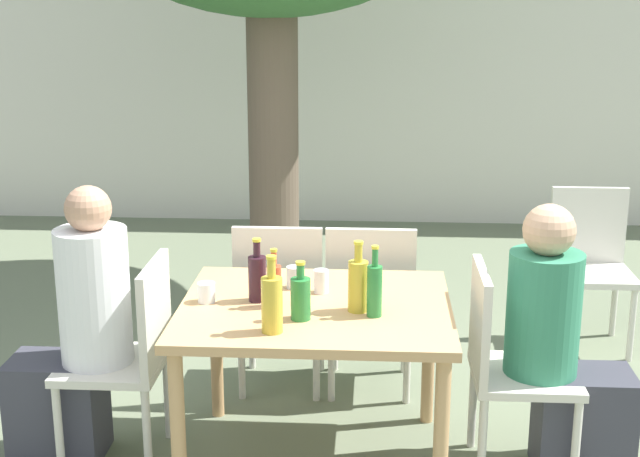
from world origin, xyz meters
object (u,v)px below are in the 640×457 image
(patio_chair_3, at_px, (370,298))
(patio_chair_1, at_px, (505,358))
(dining_table_front, at_px, (316,324))
(patio_chair_0, at_px, (131,349))
(green_bottle_1, at_px, (301,297))
(drinking_glass_2, at_px, (294,277))
(oil_cruet_3, at_px, (358,284))
(wine_bottle_4, at_px, (257,277))
(drinking_glass_0, at_px, (206,292))
(green_bottle_0, at_px, (375,289))
(person_seated_1, at_px, (563,358))
(patio_chair_2, at_px, (280,296))
(soda_bottle_2, at_px, (274,284))
(patio_chair_4, at_px, (590,258))
(oil_cruet_5, at_px, (272,303))
(person_seated_0, at_px, (77,341))
(drinking_glass_1, at_px, (321,281))

(patio_chair_3, bearing_deg, patio_chair_1, 128.60)
(dining_table_front, xyz_separation_m, patio_chair_0, (-0.80, 0.00, -0.14))
(green_bottle_1, xyz_separation_m, drinking_glass_2, (-0.06, 0.38, -0.04))
(oil_cruet_3, relative_size, wine_bottle_4, 1.09)
(patio_chair_1, height_order, green_bottle_1, green_bottle_1)
(drinking_glass_0, bearing_deg, green_bottle_0, -9.93)
(patio_chair_0, bearing_deg, person_seated_1, 90.00)
(dining_table_front, bearing_deg, patio_chair_3, 72.41)
(patio_chair_2, distance_m, wine_bottle_4, 0.77)
(green_bottle_0, relative_size, soda_bottle_2, 1.18)
(oil_cruet_3, xyz_separation_m, wine_bottle_4, (-0.43, 0.10, -0.01))
(patio_chair_1, xyz_separation_m, patio_chair_4, (0.70, 1.50, 0.00))
(dining_table_front, xyz_separation_m, oil_cruet_5, (-0.15, -0.32, 0.21))
(person_seated_1, xyz_separation_m, drinking_glass_2, (-1.15, 0.21, 0.26))
(patio_chair_3, height_order, green_bottle_0, green_bottle_0)
(patio_chair_2, distance_m, person_seated_0, 1.09)
(oil_cruet_3, distance_m, drinking_glass_2, 0.40)
(patio_chair_2, bearing_deg, patio_chair_3, -180.00)
(patio_chair_0, relative_size, drinking_glass_2, 9.28)
(patio_chair_3, height_order, drinking_glass_1, patio_chair_3)
(patio_chair_1, relative_size, patio_chair_2, 1.00)
(patio_chair_0, relative_size, soda_bottle_2, 3.63)
(patio_chair_0, xyz_separation_m, patio_chair_4, (2.30, 1.50, 0.00))
(dining_table_front, distance_m, soda_bottle_2, 0.26)
(wine_bottle_4, bearing_deg, patio_chair_1, -1.57)
(oil_cruet_3, bearing_deg, green_bottle_1, -154.34)
(patio_chair_2, height_order, drinking_glass_0, patio_chair_2)
(patio_chair_3, bearing_deg, drinking_glass_2, 56.80)
(patio_chair_1, height_order, green_bottle_0, green_bottle_0)
(patio_chair_0, xyz_separation_m, person_seated_1, (1.85, -0.00, 0.01))
(oil_cruet_3, bearing_deg, soda_bottle_2, 175.22)
(soda_bottle_2, bearing_deg, patio_chair_4, 42.69)
(patio_chair_0, distance_m, person_seated_1, 1.85)
(patio_chair_4, bearing_deg, green_bottle_1, -132.67)
(green_bottle_1, height_order, drinking_glass_2, green_bottle_1)
(oil_cruet_5, distance_m, drinking_glass_2, 0.53)
(drinking_glass_1, bearing_deg, oil_cruet_3, -53.10)
(person_seated_0, xyz_separation_m, person_seated_1, (2.08, -0.00, -0.02))
(drinking_glass_1, height_order, drinking_glass_2, drinking_glass_1)
(green_bottle_0, height_order, wine_bottle_4, green_bottle_0)
(patio_chair_2, relative_size, patio_chair_3, 1.00)
(green_bottle_1, height_order, soda_bottle_2, soda_bottle_2)
(dining_table_front, distance_m, patio_chair_0, 0.81)
(patio_chair_4, xyz_separation_m, person_seated_0, (-2.54, -1.50, 0.03))
(wine_bottle_4, bearing_deg, drinking_glass_1, 25.14)
(green_bottle_1, bearing_deg, soda_bottle_2, 131.30)
(patio_chair_0, bearing_deg, drinking_glass_0, 90.26)
(patio_chair_3, relative_size, oil_cruet_3, 3.05)
(patio_chair_4, relative_size, soda_bottle_2, 3.63)
(drinking_glass_2, bearing_deg, oil_cruet_3, -43.58)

